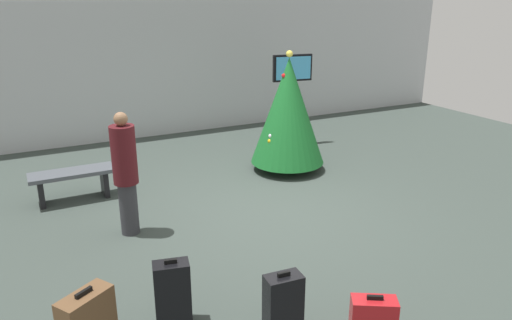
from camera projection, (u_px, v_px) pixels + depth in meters
ground_plane at (268, 212)px, 7.19m from camera, size 16.00×16.00×0.00m
back_wall at (163, 69)px, 10.93m from camera, size 16.00×0.20×2.99m
holiday_tree at (288, 111)px, 8.64m from camera, size 1.33×1.33×2.17m
flight_info_kiosk at (292, 82)px, 10.16m from camera, size 0.86×0.20×1.92m
waiting_bench at (73, 179)px, 7.52m from camera, size 1.26×0.44×0.48m
traveller_0 at (125, 171)px, 6.28m from camera, size 0.37×0.37×1.67m
suitcase_0 at (283, 308)px, 4.42m from camera, size 0.35×0.22×0.71m
suitcase_3 at (173, 294)px, 4.62m from camera, size 0.38×0.27×0.71m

